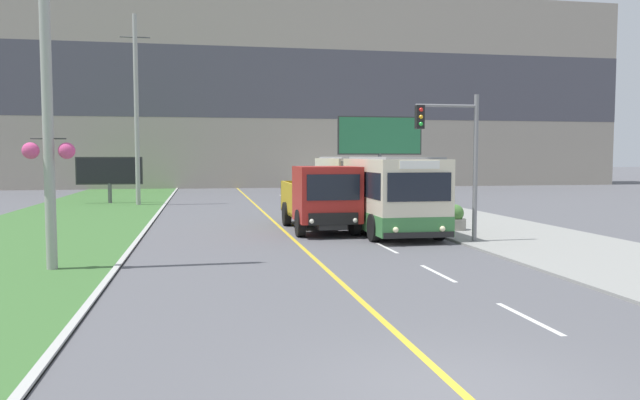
{
  "coord_description": "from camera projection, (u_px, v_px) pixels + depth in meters",
  "views": [
    {
      "loc": [
        -3.27,
        -7.44,
        3.06
      ],
      "look_at": [
        1.1,
        15.64,
        1.4
      ],
      "focal_mm": 35.0,
      "sensor_mm": 36.0,
      "label": 1
    }
  ],
  "objects": [
    {
      "name": "planter_round_second",
      "position": [
        412.0,
        208.0,
        30.5
      ],
      "size": [
        0.87,
        0.87,
        0.98
      ],
      "color": "gray",
      "rests_on": "sidewalk_right"
    },
    {
      "name": "utility_pole_near",
      "position": [
        46.0,
        59.0,
        16.33
      ],
      "size": [
        1.8,
        0.44,
        11.96
      ],
      "color": "#9E9E99",
      "rests_on": "ground_plane"
    },
    {
      "name": "billboard_large",
      "position": [
        380.0,
        138.0,
        41.0
      ],
      "size": [
        5.69,
        0.24,
        5.67
      ],
      "color": "#59595B",
      "rests_on": "ground_plane"
    },
    {
      "name": "billboard_small",
      "position": [
        109.0,
        172.0,
        40.12
      ],
      "size": [
        4.13,
        0.24,
        3.01
      ],
      "color": "#59595B",
      "rests_on": "ground_plane"
    },
    {
      "name": "planter_round_near",
      "position": [
        455.0,
        219.0,
        25.19
      ],
      "size": [
        0.88,
        0.88,
        1.03
      ],
      "color": "gray",
      "rests_on": "sidewalk_right"
    },
    {
      "name": "utility_pole_far",
      "position": [
        136.0,
        110.0,
        38.49
      ],
      "size": [
        1.8,
        0.28,
        11.74
      ],
      "color": "#9E9E99",
      "rests_on": "ground_plane"
    },
    {
      "name": "car_distant",
      "position": [
        314.0,
        191.0,
        42.37
      ],
      "size": [
        1.8,
        4.3,
        1.45
      ],
      "color": "#2D4784",
      "rests_on": "ground_plane"
    },
    {
      "name": "ground_plane",
      "position": [
        460.0,
        391.0,
        8.12
      ],
      "size": [
        300.0,
        300.0,
        0.0
      ],
      "primitive_type": "plane",
      "color": "#56565B"
    },
    {
      "name": "traffic_light_mast",
      "position": [
        457.0,
        148.0,
        21.51
      ],
      "size": [
        2.28,
        0.32,
        5.18
      ],
      "color": "slate",
      "rests_on": "ground_plane"
    },
    {
      "name": "planter_round_third",
      "position": [
        381.0,
        200.0,
        35.81
      ],
      "size": [
        0.87,
        0.87,
        1.0
      ],
      "color": "gray",
      "rests_on": "sidewalk_right"
    },
    {
      "name": "city_bus",
      "position": [
        370.0,
        191.0,
        27.38
      ],
      "size": [
        2.72,
        12.94,
        3.03
      ],
      "color": "beige",
      "rests_on": "ground_plane"
    },
    {
      "name": "lane_marking_centre",
      "position": [
        424.0,
        337.0,
        10.51
      ],
      "size": [
        2.88,
        140.0,
        0.01
      ],
      "color": "gold",
      "rests_on": "ground_plane"
    },
    {
      "name": "planter_round_far",
      "position": [
        356.0,
        194.0,
        41.08
      ],
      "size": [
        0.91,
        0.91,
        1.05
      ],
      "color": "gray",
      "rests_on": "sidewalk_right"
    },
    {
      "name": "apartment_block_background",
      "position": [
        234.0,
        92.0,
        62.68
      ],
      "size": [
        80.0,
        8.04,
        19.08
      ],
      "color": "#A89E8E",
      "rests_on": "ground_plane"
    },
    {
      "name": "dump_truck",
      "position": [
        322.0,
        199.0,
        24.81
      ],
      "size": [
        2.44,
        6.76,
        2.66
      ],
      "color": "black",
      "rests_on": "ground_plane"
    }
  ]
}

